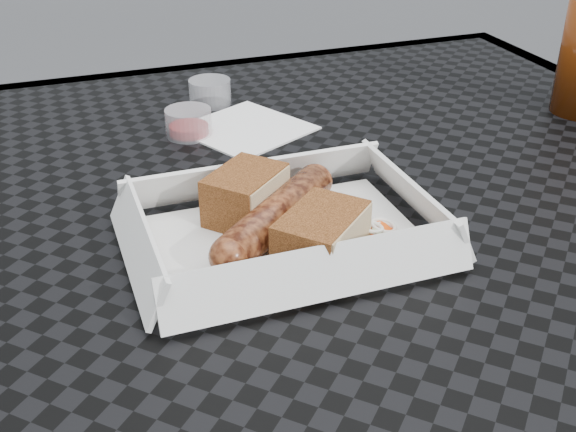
# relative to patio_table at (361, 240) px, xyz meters

# --- Properties ---
(patio_table) EXTENTS (0.80, 0.80, 0.74)m
(patio_table) POSITION_rel_patio_table_xyz_m (0.00, 0.00, 0.00)
(patio_table) COLOR black
(patio_table) RESTS_ON ground
(food_tray) EXTENTS (0.22, 0.15, 0.00)m
(food_tray) POSITION_rel_patio_table_xyz_m (-0.12, -0.09, 0.08)
(food_tray) COLOR white
(food_tray) RESTS_ON patio_table
(bratwurst) EXTENTS (0.14, 0.13, 0.03)m
(bratwurst) POSITION_rel_patio_table_xyz_m (-0.12, -0.08, 0.10)
(bratwurst) COLOR brown
(bratwurst) RESTS_ON food_tray
(bread_near) EXTENTS (0.08, 0.08, 0.04)m
(bread_near) POSITION_rel_patio_table_xyz_m (-0.14, -0.05, 0.10)
(bread_near) COLOR brown
(bread_near) RESTS_ON food_tray
(bread_far) EXTENTS (0.09, 0.09, 0.04)m
(bread_far) POSITION_rel_patio_table_xyz_m (-0.10, -0.13, 0.10)
(bread_far) COLOR brown
(bread_far) RESTS_ON food_tray
(veg_garnish) EXTENTS (0.03, 0.03, 0.00)m
(veg_garnish) POSITION_rel_patio_table_xyz_m (-0.05, -0.12, 0.08)
(veg_garnish) COLOR #DC4309
(veg_garnish) RESTS_ON food_tray
(napkin) EXTENTS (0.16, 0.16, 0.00)m
(napkin) POSITION_rel_patio_table_xyz_m (-0.08, 0.15, 0.08)
(napkin) COLOR white
(napkin) RESTS_ON patio_table
(condiment_cup_sauce) EXTENTS (0.05, 0.05, 0.03)m
(condiment_cup_sauce) POSITION_rel_patio_table_xyz_m (-0.14, 0.15, 0.09)
(condiment_cup_sauce) COLOR maroon
(condiment_cup_sauce) RESTS_ON patio_table
(condiment_cup_empty) EXTENTS (0.05, 0.05, 0.03)m
(condiment_cup_empty) POSITION_rel_patio_table_xyz_m (-0.09, 0.24, 0.09)
(condiment_cup_empty) COLOR silver
(condiment_cup_empty) RESTS_ON patio_table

